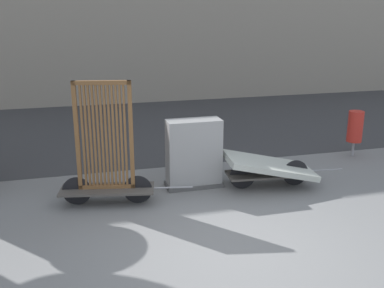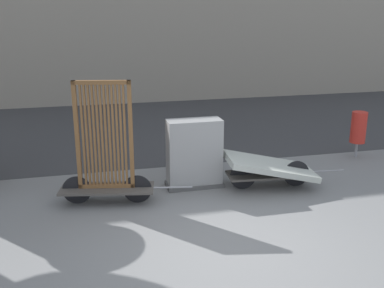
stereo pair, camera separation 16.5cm
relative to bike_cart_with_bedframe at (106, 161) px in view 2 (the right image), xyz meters
The scene contains 6 objects.
ground_plane 2.77m from the bike_cart_with_bedframe, 53.77° to the right, with size 60.00×60.00×0.00m, color slate.
road_strip 5.63m from the bike_cart_with_bedframe, 73.68° to the left, with size 56.00×7.36×0.01m.
bike_cart_with_bedframe is the anchor object (origin of this frame).
bike_cart_with_mattress 3.16m from the bike_cart_with_bedframe, ahead, with size 2.44×1.11×0.68m.
utility_cabinet 1.77m from the bike_cart_with_bedframe, 13.80° to the left, with size 1.11×0.49×1.35m.
trash_bin 6.05m from the bike_cart_with_bedframe, 12.54° to the left, with size 0.35×0.35×1.09m.
Camera 2 is at (-1.87, -5.50, 3.35)m, focal length 42.00 mm.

